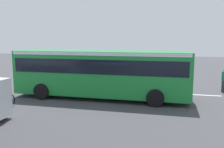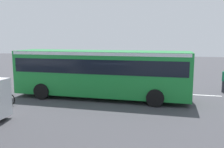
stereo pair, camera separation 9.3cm
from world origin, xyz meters
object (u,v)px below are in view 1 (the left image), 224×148
bicycle_orange (2,99)px  city_bus (101,70)px  traffic_sign (59,63)px  pedestrian (224,80)px

bicycle_orange → city_bus: bearing=-149.9°
traffic_sign → pedestrian: bearing=-177.5°
traffic_sign → bicycle_orange: bearing=84.2°
city_bus → traffic_sign: bearing=-35.1°
city_bus → bicycle_orange: size_ratio=6.52×
city_bus → traffic_sign: (4.64, -3.26, 0.01)m
pedestrian → traffic_sign: (12.99, 0.57, 1.00)m
city_bus → traffic_sign: city_bus is taller
pedestrian → traffic_sign: bearing=2.5°
bicycle_orange → pedestrian: (-13.64, -6.91, 0.51)m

